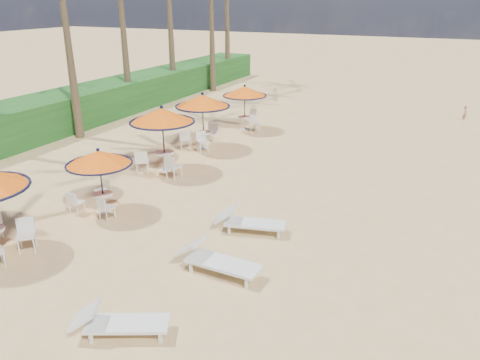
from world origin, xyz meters
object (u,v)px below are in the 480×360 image
object	(u,v)px
station_1	(98,166)
lounger_mid	(215,259)
station_3	(202,108)
lounger_near	(117,322)
station_4	(246,95)
station_2	(161,122)
lounger_far	(248,221)

from	to	relation	value
station_1	lounger_mid	size ratio (longest dim) A/B	0.96
station_3	lounger_mid	world-z (taller)	station_3
lounger_near	station_3	bearing A→B (deg)	85.85
station_4	lounger_mid	size ratio (longest dim) A/B	1.05
station_2	station_4	bearing A→B (deg)	87.79
station_2	lounger_far	distance (m)	6.33
lounger_far	lounger_mid	bearing A→B (deg)	-100.03
station_1	lounger_mid	bearing A→B (deg)	-17.74
station_4	lounger_far	xyz separation A→B (m)	(4.88, -10.38, -1.45)
station_3	station_4	bearing A→B (deg)	83.91
station_3	station_4	distance (m)	3.79
station_1	station_2	xyz separation A→B (m)	(-0.34, 4.01, 0.44)
station_2	lounger_mid	distance (m)	7.90
lounger_far	lounger_near	bearing A→B (deg)	-109.72
station_1	lounger_near	world-z (taller)	station_1
station_2	station_3	xyz separation A→B (m)	(-0.13, 3.35, -0.14)
lounger_near	lounger_far	world-z (taller)	lounger_far
station_4	lounger_near	world-z (taller)	station_4
station_1	station_3	size ratio (longest dim) A/B	0.84
lounger_mid	station_1	bearing A→B (deg)	163.77
station_1	lounger_mid	xyz separation A→B (m)	(4.98, -1.59, -1.21)
lounger_mid	lounger_near	bearing A→B (deg)	-101.64
station_2	lounger_near	distance (m)	9.86
station_1	station_3	xyz separation A→B (m)	(-0.47, 7.36, 0.30)
station_3	lounger_far	size ratio (longest dim) A/B	1.19
lounger_near	lounger_far	size ratio (longest dim) A/B	0.94
station_2	lounger_far	size ratio (longest dim) A/B	1.23
station_1	station_3	bearing A→B (deg)	93.66
station_3	lounger_far	xyz separation A→B (m)	(5.28, -6.62, -1.53)
station_3	station_4	size ratio (longest dim) A/B	1.09
station_2	station_3	bearing A→B (deg)	92.18
station_2	lounger_mid	xyz separation A→B (m)	(5.32, -5.60, -1.64)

